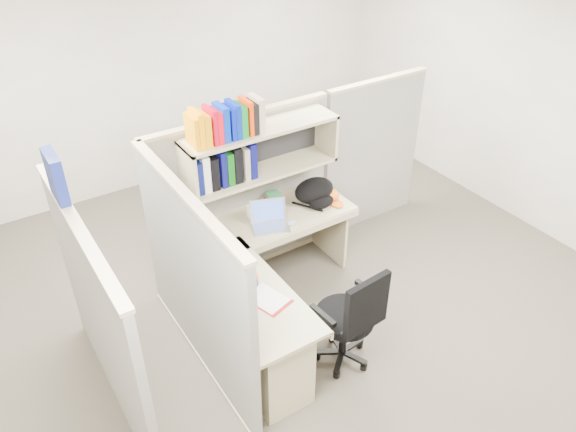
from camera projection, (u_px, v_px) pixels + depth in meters
ground at (295, 318)px, 5.01m from camera, size 6.00×6.00×0.00m
room_shell at (297, 158)px, 4.11m from camera, size 6.00×6.00×6.00m
cubicle at (229, 223)px, 4.66m from camera, size 3.79×1.84×1.95m
desk at (272, 319)px, 4.38m from camera, size 1.74×1.75×0.73m
laptop at (270, 217)px, 4.85m from camera, size 0.41×0.41×0.23m
backpack at (317, 193)px, 5.17m from camera, size 0.45×0.38×0.23m
orange_cap at (330, 195)px, 5.27m from camera, size 0.18×0.21×0.10m
snack_canister at (252, 280)px, 4.25m from camera, size 0.10×0.10×0.10m
tissue_box at (237, 311)px, 3.91m from camera, size 0.15×0.15×0.19m
mouse at (291, 223)px, 4.95m from camera, size 0.10×0.08×0.03m
paper_cup at (251, 211)px, 5.03m from camera, size 0.07×0.07×0.10m
book_stack at (274, 200)px, 5.20m from camera, size 0.19×0.23×0.10m
loose_paper at (267, 298)px, 4.15m from camera, size 0.29×0.34×0.00m
task_chair at (347, 332)px, 4.40m from camera, size 0.53×0.49×0.98m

